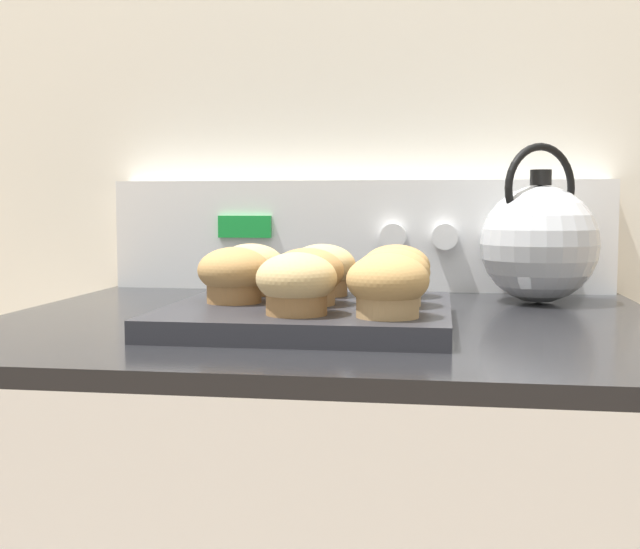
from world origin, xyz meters
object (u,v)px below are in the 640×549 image
at_px(muffin_r1_c0, 234,275).
at_px(tea_kettle, 540,242).
at_px(muffin_r0_c1, 296,283).
at_px(muffin_r1_c1, 307,276).
at_px(muffin_r1_c2, 393,277).
at_px(muffin_r2_c2, 396,271).
at_px(muffin_r2_c1, 322,270).
at_px(muffin_r0_c2, 388,285).
at_px(muffin_r2_c0, 251,269).
at_px(muffin_pan, 310,315).

relative_size(muffin_r1_c0, tea_kettle, 0.38).
bearing_deg(muffin_r0_c1, muffin_r1_c1, 91.97).
relative_size(muffin_r0_c1, tea_kettle, 0.38).
height_order(muffin_r1_c2, muffin_r2_c2, same).
bearing_deg(muffin_r0_c1, muffin_r2_c1, 89.97).
distance_m(muffin_r0_c2, muffin_r2_c2, 0.17).
xyz_separation_m(muffin_r1_c0, muffin_r1_c1, (0.08, -0.01, 0.00)).
bearing_deg(muffin_r0_c1, muffin_r2_c0, 117.06).
bearing_deg(muffin_r2_c2, muffin_r0_c1, -117.12).
bearing_deg(muffin_r1_c0, muffin_r0_c1, -45.14).
relative_size(muffin_pan, muffin_r2_c2, 3.76).
relative_size(muffin_r1_c1, muffin_r2_c0, 1.00).
relative_size(muffin_r1_c0, muffin_r2_c2, 1.00).
distance_m(muffin_pan, muffin_r2_c2, 0.13).
relative_size(muffin_r0_c2, muffin_r1_c1, 1.00).
bearing_deg(tea_kettle, muffin_r1_c2, -126.18).
bearing_deg(muffin_r1_c1, muffin_r1_c2, 1.38).
xyz_separation_m(muffin_r2_c0, tea_kettle, (0.35, 0.16, 0.03)).
bearing_deg(muffin_r2_c0, muffin_r0_c1, -62.94).
bearing_deg(muffin_r2_c2, muffin_r1_c0, -153.91).
height_order(muffin_r1_c1, tea_kettle, tea_kettle).
height_order(muffin_pan, muffin_r1_c0, muffin_r1_c0).
xyz_separation_m(muffin_r1_c1, muffin_r2_c1, (0.00, 0.09, 0.00)).
xyz_separation_m(muffin_r1_c1, muffin_r2_c0, (-0.08, 0.09, 0.00)).
height_order(muffin_r2_c0, muffin_r2_c2, same).
xyz_separation_m(muffin_r2_c2, tea_kettle, (0.18, 0.16, 0.03)).
relative_size(muffin_pan, muffin_r2_c0, 3.76).
bearing_deg(muffin_r1_c0, tea_kettle, 34.52).
relative_size(muffin_r0_c2, muffin_r1_c0, 1.00).
xyz_separation_m(muffin_r2_c0, muffin_r2_c1, (0.08, 0.00, 0.00)).
bearing_deg(muffin_r1_c1, tea_kettle, 42.48).
xyz_separation_m(muffin_r0_c2, muffin_r1_c0, (-0.17, 0.09, 0.00)).
height_order(muffin_r1_c0, muffin_r1_c1, same).
xyz_separation_m(muffin_pan, tea_kettle, (0.26, 0.24, 0.07)).
bearing_deg(muffin_r1_c1, muffin_pan, 45.15).
relative_size(muffin_pan, muffin_r2_c1, 3.76).
bearing_deg(muffin_r2_c2, muffin_r0_c2, -89.34).
relative_size(muffin_r0_c2, tea_kettle, 0.38).
xyz_separation_m(muffin_r2_c1, tea_kettle, (0.26, 0.16, 0.03)).
xyz_separation_m(muffin_r1_c2, muffin_r2_c0, (-0.17, 0.08, 0.00)).
bearing_deg(muffin_pan, muffin_r2_c1, 89.92).
distance_m(muffin_r0_c1, muffin_r2_c1, 0.17).
height_order(muffin_r0_c2, muffin_r2_c1, same).
xyz_separation_m(muffin_r0_c2, muffin_r1_c2, (-0.00, 0.09, 0.00)).
distance_m(muffin_pan, muffin_r1_c2, 0.10).
bearing_deg(muffin_r2_c2, muffin_r2_c1, -179.82).
distance_m(muffin_r0_c2, muffin_r2_c1, 0.19).
relative_size(muffin_r0_c2, muffin_r2_c0, 1.00).
height_order(muffin_pan, muffin_r2_c0, muffin_r2_c0).
relative_size(muffin_r1_c1, muffin_r2_c2, 1.00).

